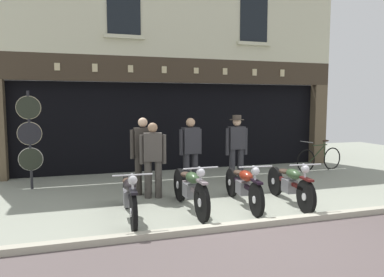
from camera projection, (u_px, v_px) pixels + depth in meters
The scene contains 14 objects.
ground at pixel (295, 255), 4.77m from camera, with size 22.12×22.00×0.18m.
shop_facade at pixel (165, 114), 12.24m from camera, with size 10.42×4.42×5.88m.
motorcycle_left at pixel (130, 195), 6.12m from camera, with size 0.62×2.01×0.91m.
motorcycle_center_left at pixel (190, 188), 6.59m from camera, with size 0.62×2.04×0.93m.
motorcycle_center at pixel (243, 185), 6.91m from camera, with size 0.62×2.01×0.90m.
motorcycle_center_right at pixel (290, 183), 7.04m from camera, with size 0.62×1.94×0.91m.
salesman_left at pixel (153, 157), 7.44m from camera, with size 0.55×0.29×1.60m.
shopkeeper_center at pixel (191, 150), 8.25m from camera, with size 0.56×0.27×1.66m.
salesman_right at pixel (237, 146), 8.61m from camera, with size 0.56×0.34×1.72m.
assistant_far_right at pixel (143, 152), 7.70m from camera, with size 0.56×0.25×1.69m.
tyre_sign_pole at pixel (30, 134), 8.16m from camera, with size 0.54×0.06×2.29m.
advert_board_near at pixel (243, 111), 11.30m from camera, with size 0.78×0.03×0.89m.
advert_board_far at pixel (268, 110), 11.56m from camera, with size 0.68×0.03×1.00m.
leaning_bicycle at pixel (320, 158), 10.58m from camera, with size 1.71×0.50×0.93m.
Camera 1 is at (-2.68, -4.97, 2.00)m, focal length 33.11 mm.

